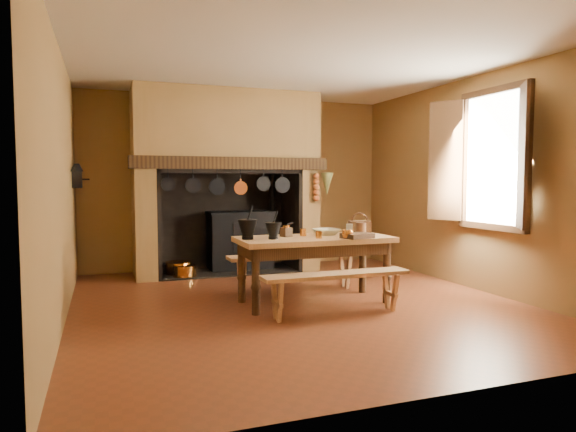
# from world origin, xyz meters

# --- Properties ---
(floor) EXTENTS (5.50, 5.50, 0.00)m
(floor) POSITION_xyz_m (0.00, 0.00, 0.00)
(floor) COLOR brown
(floor) RESTS_ON ground
(ceiling) EXTENTS (5.50, 5.50, 0.00)m
(ceiling) POSITION_xyz_m (0.00, 0.00, 2.80)
(ceiling) COLOR silver
(ceiling) RESTS_ON back_wall
(back_wall) EXTENTS (5.00, 0.02, 2.80)m
(back_wall) POSITION_xyz_m (0.00, 2.75, 1.40)
(back_wall) COLOR olive
(back_wall) RESTS_ON floor
(wall_left) EXTENTS (0.02, 5.50, 2.80)m
(wall_left) POSITION_xyz_m (-2.50, 0.00, 1.40)
(wall_left) COLOR olive
(wall_left) RESTS_ON floor
(wall_right) EXTENTS (0.02, 5.50, 2.80)m
(wall_right) POSITION_xyz_m (2.50, 0.00, 1.40)
(wall_right) COLOR olive
(wall_right) RESTS_ON floor
(wall_front) EXTENTS (5.00, 0.02, 2.80)m
(wall_front) POSITION_xyz_m (0.00, -2.75, 1.40)
(wall_front) COLOR olive
(wall_front) RESTS_ON floor
(chimney_breast) EXTENTS (2.95, 0.96, 2.80)m
(chimney_breast) POSITION_xyz_m (-0.30, 2.31, 1.81)
(chimney_breast) COLOR olive
(chimney_breast) RESTS_ON floor
(iron_range) EXTENTS (1.12, 0.55, 1.60)m
(iron_range) POSITION_xyz_m (-0.04, 2.45, 0.48)
(iron_range) COLOR black
(iron_range) RESTS_ON floor
(hearth_pans) EXTENTS (0.51, 0.62, 0.20)m
(hearth_pans) POSITION_xyz_m (-1.05, 2.22, 0.09)
(hearth_pans) COLOR orange
(hearth_pans) RESTS_ON floor
(hanging_pans) EXTENTS (1.92, 0.29, 0.27)m
(hanging_pans) POSITION_xyz_m (-0.34, 1.81, 1.36)
(hanging_pans) COLOR black
(hanging_pans) RESTS_ON chimney_breast
(onion_string) EXTENTS (0.12, 0.10, 0.46)m
(onion_string) POSITION_xyz_m (1.00, 1.79, 1.33)
(onion_string) COLOR #B15020
(onion_string) RESTS_ON chimney_breast
(herb_bunch) EXTENTS (0.20, 0.20, 0.35)m
(herb_bunch) POSITION_xyz_m (1.18, 1.79, 1.38)
(herb_bunch) COLOR brown
(herb_bunch) RESTS_ON chimney_breast
(window) EXTENTS (0.39, 1.75, 1.76)m
(window) POSITION_xyz_m (2.35, -0.40, 1.70)
(window) COLOR white
(window) RESTS_ON wall_right
(wall_coffee_mill) EXTENTS (0.23, 0.16, 0.31)m
(wall_coffee_mill) POSITION_xyz_m (-2.42, 1.55, 1.52)
(wall_coffee_mill) COLOR black
(wall_coffee_mill) RESTS_ON wall_left
(work_table) EXTENTS (1.80, 0.80, 0.78)m
(work_table) POSITION_xyz_m (0.20, -0.04, 0.66)
(work_table) COLOR tan
(work_table) RESTS_ON floor
(bench_front) EXTENTS (1.63, 0.29, 0.46)m
(bench_front) POSITION_xyz_m (0.20, -0.65, 0.34)
(bench_front) COLOR tan
(bench_front) RESTS_ON floor
(bench_back) EXTENTS (1.75, 0.31, 0.49)m
(bench_back) POSITION_xyz_m (0.20, 0.58, 0.37)
(bench_back) COLOR tan
(bench_back) RESTS_ON floor
(mortar_large) EXTENTS (0.22, 0.22, 0.38)m
(mortar_large) POSITION_xyz_m (-0.60, -0.02, 0.90)
(mortar_large) COLOR black
(mortar_large) RESTS_ON work_table
(mortar_small) EXTENTS (0.19, 0.19, 0.32)m
(mortar_small) POSITION_xyz_m (-0.32, -0.10, 0.88)
(mortar_small) COLOR black
(mortar_small) RESTS_ON work_table
(coffee_grinder) EXTENTS (0.16, 0.14, 0.17)m
(coffee_grinder) POSITION_xyz_m (-0.10, 0.08, 0.84)
(coffee_grinder) COLOR #392412
(coffee_grinder) RESTS_ON work_table
(brass_mug_a) EXTENTS (0.08, 0.08, 0.08)m
(brass_mug_a) POSITION_xyz_m (0.19, -0.20, 0.82)
(brass_mug_a) COLOR orange
(brass_mug_a) RESTS_ON work_table
(brass_mug_b) EXTENTS (0.09, 0.09, 0.09)m
(brass_mug_b) POSITION_xyz_m (0.11, 0.08, 0.82)
(brass_mug_b) COLOR orange
(brass_mug_b) RESTS_ON work_table
(mixing_bowl) EXTENTS (0.36, 0.36, 0.08)m
(mixing_bowl) POSITION_xyz_m (0.41, 0.09, 0.82)
(mixing_bowl) COLOR beige
(mixing_bowl) RESTS_ON work_table
(stoneware_crock) EXTENTS (0.14, 0.14, 0.15)m
(stoneware_crock) POSITION_xyz_m (0.78, -0.09, 0.86)
(stoneware_crock) COLOR brown
(stoneware_crock) RESTS_ON work_table
(glass_jar) EXTENTS (0.09, 0.09, 0.14)m
(glass_jar) POSITION_xyz_m (0.67, -0.01, 0.85)
(glass_jar) COLOR beige
(glass_jar) RESTS_ON work_table
(wicker_basket) EXTENTS (0.31, 0.26, 0.25)m
(wicker_basket) POSITION_xyz_m (0.94, 0.23, 0.86)
(wicker_basket) COLOR #513318
(wicker_basket) RESTS_ON work_table
(wooden_tray) EXTENTS (0.38, 0.32, 0.06)m
(wooden_tray) POSITION_xyz_m (0.61, -0.33, 0.81)
(wooden_tray) COLOR #392412
(wooden_tray) RESTS_ON work_table
(brass_cup) EXTENTS (0.13, 0.13, 0.10)m
(brass_cup) POSITION_xyz_m (0.48, -0.34, 0.83)
(brass_cup) COLOR orange
(brass_cup) RESTS_ON work_table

